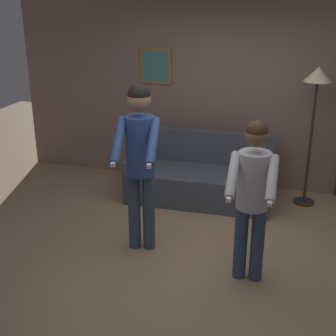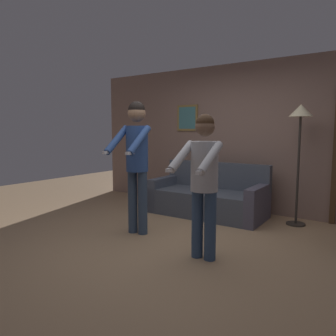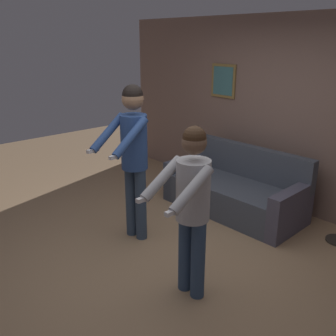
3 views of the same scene
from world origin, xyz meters
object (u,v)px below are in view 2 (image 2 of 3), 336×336
(couch, at_px, (208,199))
(torchiere_lamp, at_px, (300,124))
(person_standing_left, at_px, (136,154))
(person_standing_right, at_px, (204,174))

(couch, height_order, torchiere_lamp, torchiere_lamp)
(couch, bearing_deg, torchiere_lamp, 10.01)
(couch, distance_m, person_standing_left, 1.73)
(couch, xyz_separation_m, torchiere_lamp, (1.37, 0.24, 1.24))
(torchiere_lamp, xyz_separation_m, person_standing_left, (-1.70, -1.72, -0.40))
(couch, xyz_separation_m, person_standing_right, (0.87, -1.74, 0.68))
(person_standing_left, height_order, person_standing_right, person_standing_left)
(couch, bearing_deg, person_standing_right, -63.51)
(torchiere_lamp, distance_m, person_standing_right, 2.12)
(couch, xyz_separation_m, person_standing_left, (-0.32, -1.47, 0.84))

